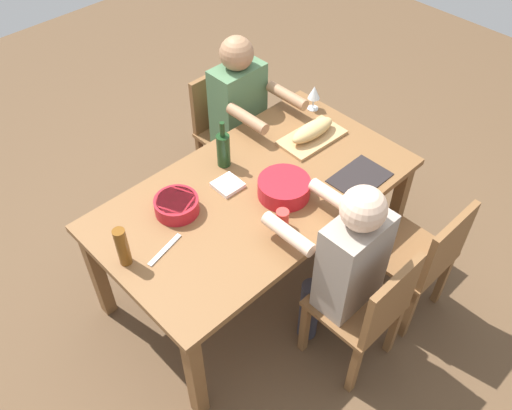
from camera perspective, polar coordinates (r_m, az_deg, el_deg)
ground_plane at (r=3.47m, az=0.00°, el=-7.28°), size 8.00×8.00×0.00m
dining_table at (r=2.98m, az=0.00°, el=0.39°), size 1.75×0.97×0.74m
chair_far_left at (r=3.08m, az=17.21°, el=-5.19°), size 0.40×0.40×0.85m
chair_near_left at (r=3.79m, az=-3.28°, el=8.37°), size 0.40×0.40×0.85m
diner_near_left at (r=3.55m, az=-1.43°, el=9.85°), size 0.41×0.53×1.20m
chair_far_center at (r=2.80m, az=11.76°, el=-10.65°), size 0.40×0.40×0.85m
diner_far_center at (r=2.68m, az=9.34°, el=-5.84°), size 0.41×0.53×1.20m
serving_bowl_greens at (r=2.81m, az=-8.36°, el=0.04°), size 0.23×0.23×0.08m
serving_bowl_salad at (r=2.86m, az=2.96°, el=1.91°), size 0.28×0.28×0.10m
cutting_board at (r=3.26m, az=5.89°, el=7.07°), size 0.41×0.23×0.02m
bread_loaf at (r=3.23m, az=5.96°, el=7.83°), size 0.32×0.12×0.09m
wine_bottle at (r=3.01m, az=-3.45°, el=5.88°), size 0.08×0.08×0.29m
beer_bottle at (r=2.58m, az=-13.87°, el=-4.29°), size 0.06×0.06×0.22m
wine_glass at (r=3.45m, az=6.12°, el=11.60°), size 0.08×0.08×0.17m
placemat_far_left at (r=3.04m, az=10.86°, el=2.84°), size 0.32×0.23×0.01m
cup_far_center at (r=2.71m, az=2.78°, el=-1.47°), size 0.07×0.07×0.10m
carving_knife at (r=2.67m, az=-9.56°, el=-4.66°), size 0.23×0.08×0.01m
napkin_stack at (r=2.94m, az=-2.99°, el=2.12°), size 0.14×0.14×0.02m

